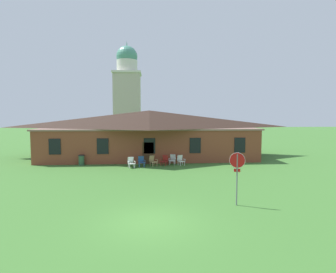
{
  "coord_description": "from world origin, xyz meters",
  "views": [
    {
      "loc": [
        -0.03,
        -11.43,
        4.62
      ],
      "look_at": [
        1.39,
        8.71,
        3.08
      ],
      "focal_mm": 28.69,
      "sensor_mm": 36.0,
      "label": 1
    }
  ],
  "objects_px": {
    "lawn_chair_left_end": "(153,161)",
    "lawn_chair_middle": "(165,160)",
    "lawn_chair_by_porch": "(131,162)",
    "lawn_chair_near_door": "(141,161)",
    "lawn_chair_right_end": "(173,159)",
    "lawn_chair_far_side": "(181,160)",
    "stop_sign": "(237,168)",
    "trash_bin": "(81,160)"
  },
  "relations": [
    {
      "from": "stop_sign",
      "to": "lawn_chair_far_side",
      "type": "distance_m",
      "value": 11.69
    },
    {
      "from": "lawn_chair_by_porch",
      "to": "lawn_chair_left_end",
      "type": "bearing_deg",
      "value": 20.96
    },
    {
      "from": "stop_sign",
      "to": "lawn_chair_far_side",
      "type": "relative_size",
      "value": 2.88
    },
    {
      "from": "lawn_chair_near_door",
      "to": "lawn_chair_left_end",
      "type": "height_order",
      "value": "same"
    },
    {
      "from": "stop_sign",
      "to": "trash_bin",
      "type": "xyz_separation_m",
      "value": [
        -10.88,
        12.16,
        -1.46
      ]
    },
    {
      "from": "lawn_chair_middle",
      "to": "trash_bin",
      "type": "xyz_separation_m",
      "value": [
        -7.81,
        0.59,
        -0.0
      ]
    },
    {
      "from": "lawn_chair_left_end",
      "to": "lawn_chair_middle",
      "type": "relative_size",
      "value": 1.0
    },
    {
      "from": "stop_sign",
      "to": "lawn_chair_left_end",
      "type": "height_order",
      "value": "stop_sign"
    },
    {
      "from": "lawn_chair_by_porch",
      "to": "lawn_chair_left_end",
      "type": "relative_size",
      "value": 1.0
    },
    {
      "from": "lawn_chair_left_end",
      "to": "stop_sign",
      "type": "bearing_deg",
      "value": -69.84
    },
    {
      "from": "lawn_chair_by_porch",
      "to": "lawn_chair_far_side",
      "type": "distance_m",
      "value": 4.66
    },
    {
      "from": "lawn_chair_left_end",
      "to": "lawn_chair_middle",
      "type": "height_order",
      "value": "same"
    },
    {
      "from": "stop_sign",
      "to": "lawn_chair_by_porch",
      "type": "xyz_separation_m",
      "value": [
        -6.13,
        10.62,
        -1.46
      ]
    },
    {
      "from": "lawn_chair_middle",
      "to": "trash_bin",
      "type": "distance_m",
      "value": 7.83
    },
    {
      "from": "trash_bin",
      "to": "stop_sign",
      "type": "bearing_deg",
      "value": -48.19
    },
    {
      "from": "lawn_chair_by_porch",
      "to": "lawn_chair_far_side",
      "type": "relative_size",
      "value": 1.0
    },
    {
      "from": "lawn_chair_by_porch",
      "to": "lawn_chair_near_door",
      "type": "bearing_deg",
      "value": 28.76
    },
    {
      "from": "lawn_chair_middle",
      "to": "lawn_chair_by_porch",
      "type": "bearing_deg",
      "value": -162.74
    },
    {
      "from": "lawn_chair_near_door",
      "to": "lawn_chair_right_end",
      "type": "xyz_separation_m",
      "value": [
        2.96,
        0.92,
        0.0
      ]
    },
    {
      "from": "lawn_chair_middle",
      "to": "lawn_chair_far_side",
      "type": "xyz_separation_m",
      "value": [
        1.52,
        -0.08,
        0.0
      ]
    },
    {
      "from": "stop_sign",
      "to": "lawn_chair_near_door",
      "type": "relative_size",
      "value": 2.88
    },
    {
      "from": "lawn_chair_by_porch",
      "to": "lawn_chair_middle",
      "type": "height_order",
      "value": "same"
    },
    {
      "from": "trash_bin",
      "to": "lawn_chair_by_porch",
      "type": "bearing_deg",
      "value": -17.97
    },
    {
      "from": "lawn_chair_far_side",
      "to": "lawn_chair_left_end",
      "type": "bearing_deg",
      "value": -177.37
    },
    {
      "from": "lawn_chair_far_side",
      "to": "lawn_chair_middle",
      "type": "bearing_deg",
      "value": 176.94
    },
    {
      "from": "lawn_chair_by_porch",
      "to": "lawn_chair_near_door",
      "type": "relative_size",
      "value": 1.0
    },
    {
      "from": "stop_sign",
      "to": "lawn_chair_by_porch",
      "type": "distance_m",
      "value": 12.35
    },
    {
      "from": "lawn_chair_right_end",
      "to": "lawn_chair_far_side",
      "type": "bearing_deg",
      "value": -36.67
    },
    {
      "from": "lawn_chair_left_end",
      "to": "lawn_chair_middle",
      "type": "bearing_deg",
      "value": 10.33
    },
    {
      "from": "lawn_chair_near_door",
      "to": "stop_sign",
      "type": "bearing_deg",
      "value": -64.78
    },
    {
      "from": "lawn_chair_right_end",
      "to": "lawn_chair_far_side",
      "type": "relative_size",
      "value": 1.0
    },
    {
      "from": "lawn_chair_by_porch",
      "to": "lawn_chair_far_side",
      "type": "xyz_separation_m",
      "value": [
        4.58,
        0.87,
        0.0
      ]
    },
    {
      "from": "stop_sign",
      "to": "lawn_chair_near_door",
      "type": "bearing_deg",
      "value": 115.22
    },
    {
      "from": "lawn_chair_near_door",
      "to": "lawn_chair_far_side",
      "type": "bearing_deg",
      "value": 5.86
    },
    {
      "from": "lawn_chair_far_side",
      "to": "trash_bin",
      "type": "distance_m",
      "value": 9.35
    },
    {
      "from": "lawn_chair_near_door",
      "to": "lawn_chair_far_side",
      "type": "xyz_separation_m",
      "value": [
        3.68,
        0.38,
        0.0
      ]
    },
    {
      "from": "lawn_chair_by_porch",
      "to": "lawn_chair_near_door",
      "type": "height_order",
      "value": "same"
    },
    {
      "from": "stop_sign",
      "to": "lawn_chair_near_door",
      "type": "xyz_separation_m",
      "value": [
        -5.24,
        11.12,
        -1.46
      ]
    },
    {
      "from": "lawn_chair_right_end",
      "to": "trash_bin",
      "type": "bearing_deg",
      "value": 179.12
    },
    {
      "from": "lawn_chair_by_porch",
      "to": "trash_bin",
      "type": "height_order",
      "value": "trash_bin"
    },
    {
      "from": "lawn_chair_near_door",
      "to": "lawn_chair_right_end",
      "type": "distance_m",
      "value": 3.1
    },
    {
      "from": "lawn_chair_far_side",
      "to": "trash_bin",
      "type": "xyz_separation_m",
      "value": [
        -9.33,
        0.67,
        -0.0
      ]
    }
  ]
}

